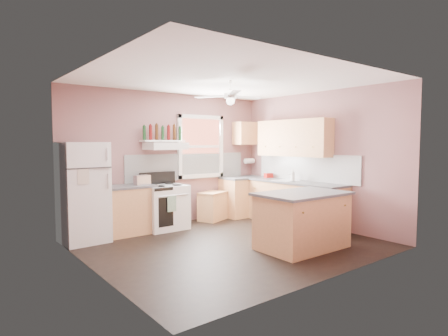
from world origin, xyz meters
TOP-DOWN VIEW (x-y plane):
  - floor at (0.00, 0.00)m, footprint 4.50×4.50m
  - ceiling at (0.00, 0.00)m, footprint 4.50×4.50m
  - wall_back at (0.00, 2.02)m, footprint 4.50×0.05m
  - wall_right at (2.27, 0.00)m, footprint 0.05×4.00m
  - wall_left at (-2.27, 0.00)m, footprint 0.05×4.00m
  - backsplash_back at (0.45, 1.99)m, footprint 2.90×0.03m
  - backsplash_right at (2.23, 0.30)m, footprint 0.03×2.60m
  - window_view at (0.75, 1.98)m, footprint 1.00×0.02m
  - window_frame at (0.75, 1.96)m, footprint 1.16×0.07m
  - refrigerator at (-1.89, 1.62)m, footprint 0.75×0.73m
  - base_cabinet_left at (-1.06, 1.70)m, footprint 0.90×0.60m
  - counter_left at (-1.06, 1.70)m, footprint 0.92×0.62m
  - toaster at (-0.80, 1.64)m, footprint 0.29×0.17m
  - stove at (-0.33, 1.61)m, footprint 0.79×0.66m
  - range_hood at (-0.23, 1.75)m, footprint 0.78×0.50m
  - bottle_shelf at (-0.23, 1.87)m, footprint 0.90×0.26m
  - cart at (0.90, 1.73)m, footprint 0.72×0.61m
  - base_cabinet_corner at (1.75, 1.70)m, footprint 1.00×0.60m
  - base_cabinet_right at (1.95, 0.30)m, footprint 0.60×2.20m
  - counter_corner at (1.75, 1.70)m, footprint 1.02×0.62m
  - counter_right at (1.94, 0.30)m, footprint 0.62×2.22m
  - sink at (1.94, 0.50)m, footprint 0.55×0.45m
  - faucet at (2.10, 0.50)m, footprint 0.03×0.03m
  - upper_cabinet_right at (2.08, 0.50)m, footprint 0.33×1.80m
  - upper_cabinet_corner at (1.95, 1.83)m, footprint 0.60×0.33m
  - paper_towel at (2.07, 1.86)m, footprint 0.26×0.12m
  - island at (0.75, -0.90)m, footprint 1.38×0.88m
  - island_top at (0.75, -0.90)m, footprint 1.47×0.97m
  - ceiling_fan_hub at (0.00, 0.00)m, footprint 0.20×0.20m
  - soap_bottle at (1.97, 0.40)m, footprint 0.10×0.10m
  - red_caddy at (2.06, 1.20)m, footprint 0.20×0.14m
  - wine_bottles at (-0.23, 1.87)m, footprint 0.86×0.06m

SIDE VIEW (x-z plane):
  - floor at x=0.00m, z-range 0.00..0.00m
  - cart at x=0.90m, z-range 0.00..0.62m
  - base_cabinet_left at x=-1.06m, z-range 0.00..0.86m
  - stove at x=-0.33m, z-range 0.00..0.86m
  - base_cabinet_corner at x=1.75m, z-range 0.00..0.86m
  - base_cabinet_right at x=1.95m, z-range 0.00..0.86m
  - island at x=0.75m, z-range 0.00..0.86m
  - refrigerator at x=-1.89m, z-range 0.00..1.70m
  - counter_left at x=-1.06m, z-range 0.86..0.90m
  - counter_corner at x=1.75m, z-range 0.86..0.90m
  - counter_right at x=1.94m, z-range 0.86..0.90m
  - island_top at x=0.75m, z-range 0.86..0.90m
  - sink at x=1.94m, z-range 0.88..0.91m
  - red_caddy at x=2.06m, z-range 0.90..1.00m
  - faucet at x=2.10m, z-range 0.90..1.04m
  - toaster at x=-0.80m, z-range 0.90..1.08m
  - soap_bottle at x=1.97m, z-range 0.90..1.14m
  - backsplash_back at x=0.45m, z-range 0.90..1.45m
  - backsplash_right at x=2.23m, z-range 0.90..1.45m
  - paper_towel at x=2.07m, z-range 1.19..1.31m
  - wall_back at x=0.00m, z-range 0.00..2.70m
  - wall_right at x=2.27m, z-range 0.00..2.70m
  - wall_left at x=-2.27m, z-range 0.00..2.70m
  - window_view at x=0.75m, z-range 1.00..2.20m
  - window_frame at x=0.75m, z-range 0.92..2.28m
  - range_hood at x=-0.23m, z-range 1.55..1.69m
  - bottle_shelf at x=-0.23m, z-range 1.71..1.73m
  - upper_cabinet_right at x=2.08m, z-range 1.40..2.16m
  - wine_bottles at x=-0.23m, z-range 1.72..2.03m
  - upper_cabinet_corner at x=1.95m, z-range 1.64..2.16m
  - ceiling_fan_hub at x=0.00m, z-range 2.41..2.49m
  - ceiling at x=0.00m, z-range 2.70..2.70m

